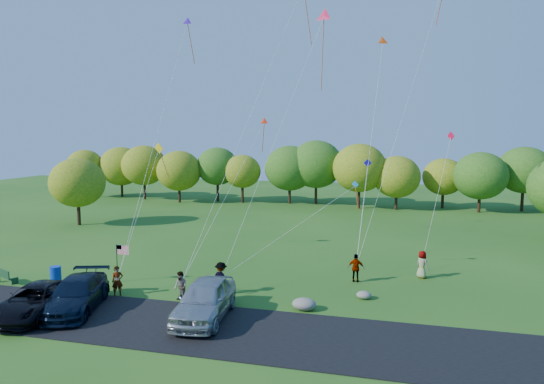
{
  "coord_description": "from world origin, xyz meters",
  "views": [
    {
      "loc": [
        9.79,
        -24.97,
        9.31
      ],
      "look_at": [
        1.79,
        6.0,
        5.53
      ],
      "focal_mm": 32.0,
      "sensor_mm": 36.0,
      "label": 1
    }
  ],
  "objects_px": {
    "minivan_dark": "(35,301)",
    "flyer_b": "(181,287)",
    "flyer_c": "(221,278)",
    "flyer_e": "(422,264)",
    "flyer_d": "(356,268)",
    "trash_barrel": "(56,274)",
    "minivan_silver": "(205,299)",
    "minivan_navy": "(76,294)",
    "flyer_a": "(117,281)",
    "park_bench": "(4,276)"
  },
  "relations": [
    {
      "from": "minivan_dark",
      "to": "park_bench",
      "type": "height_order",
      "value": "minivan_dark"
    },
    {
      "from": "flyer_b",
      "to": "flyer_e",
      "type": "xyz_separation_m",
      "value": [
        13.31,
        8.09,
        0.05
      ]
    },
    {
      "from": "minivan_silver",
      "to": "flyer_d",
      "type": "bearing_deg",
      "value": 44.41
    },
    {
      "from": "minivan_navy",
      "to": "minivan_silver",
      "type": "relative_size",
      "value": 1.01
    },
    {
      "from": "flyer_b",
      "to": "flyer_d",
      "type": "bearing_deg",
      "value": 69.85
    },
    {
      "from": "flyer_e",
      "to": "trash_barrel",
      "type": "relative_size",
      "value": 1.78
    },
    {
      "from": "flyer_c",
      "to": "flyer_e",
      "type": "relative_size",
      "value": 1.06
    },
    {
      "from": "flyer_c",
      "to": "trash_barrel",
      "type": "bearing_deg",
      "value": 23.17
    },
    {
      "from": "minivan_silver",
      "to": "flyer_e",
      "type": "relative_size",
      "value": 3.2
    },
    {
      "from": "flyer_d",
      "to": "trash_barrel",
      "type": "bearing_deg",
      "value": 13.96
    },
    {
      "from": "minivan_navy",
      "to": "flyer_b",
      "type": "relative_size",
      "value": 3.39
    },
    {
      "from": "minivan_navy",
      "to": "minivan_silver",
      "type": "xyz_separation_m",
      "value": [
        7.06,
        0.6,
        0.14
      ]
    },
    {
      "from": "flyer_a",
      "to": "flyer_b",
      "type": "bearing_deg",
      "value": -42.54
    },
    {
      "from": "minivan_silver",
      "to": "park_bench",
      "type": "relative_size",
      "value": 3.55
    },
    {
      "from": "flyer_e",
      "to": "park_bench",
      "type": "xyz_separation_m",
      "value": [
        -25.5,
        -7.82,
        -0.41
      ]
    },
    {
      "from": "minivan_silver",
      "to": "flyer_e",
      "type": "distance_m",
      "value": 15.01
    },
    {
      "from": "flyer_b",
      "to": "trash_barrel",
      "type": "relative_size",
      "value": 1.69
    },
    {
      "from": "flyer_c",
      "to": "flyer_a",
      "type": "bearing_deg",
      "value": 38.04
    },
    {
      "from": "minivan_silver",
      "to": "flyer_c",
      "type": "height_order",
      "value": "minivan_silver"
    },
    {
      "from": "minivan_navy",
      "to": "flyer_a",
      "type": "relative_size",
      "value": 3.32
    },
    {
      "from": "minivan_dark",
      "to": "flyer_b",
      "type": "xyz_separation_m",
      "value": [
        6.29,
        3.92,
        0.02
      ]
    },
    {
      "from": "minivan_navy",
      "to": "flyer_b",
      "type": "height_order",
      "value": "minivan_navy"
    },
    {
      "from": "minivan_silver",
      "to": "flyer_b",
      "type": "xyz_separation_m",
      "value": [
        -2.32,
        2.13,
        -0.19
      ]
    },
    {
      "from": "minivan_navy",
      "to": "flyer_c",
      "type": "relative_size",
      "value": 3.03
    },
    {
      "from": "flyer_d",
      "to": "minivan_navy",
      "type": "bearing_deg",
      "value": 31.82
    },
    {
      "from": "minivan_navy",
      "to": "flyer_a",
      "type": "height_order",
      "value": "flyer_a"
    },
    {
      "from": "flyer_c",
      "to": "park_bench",
      "type": "distance_m",
      "value": 14.03
    },
    {
      "from": "flyer_b",
      "to": "trash_barrel",
      "type": "distance_m",
      "value": 9.35
    },
    {
      "from": "flyer_a",
      "to": "flyer_e",
      "type": "distance_m",
      "value": 19.09
    },
    {
      "from": "flyer_a",
      "to": "flyer_d",
      "type": "relative_size",
      "value": 0.97
    },
    {
      "from": "park_bench",
      "to": "flyer_e",
      "type": "bearing_deg",
      "value": 41.29
    },
    {
      "from": "minivan_silver",
      "to": "flyer_b",
      "type": "relative_size",
      "value": 3.37
    },
    {
      "from": "minivan_navy",
      "to": "flyer_a",
      "type": "xyz_separation_m",
      "value": [
        0.76,
        2.73,
        -0.03
      ]
    },
    {
      "from": "park_bench",
      "to": "minivan_silver",
      "type": "bearing_deg",
      "value": 14.84
    },
    {
      "from": "minivan_dark",
      "to": "flyer_d",
      "type": "bearing_deg",
      "value": 23.11
    },
    {
      "from": "flyer_c",
      "to": "flyer_e",
      "type": "height_order",
      "value": "flyer_c"
    },
    {
      "from": "minivan_silver",
      "to": "flyer_a",
      "type": "xyz_separation_m",
      "value": [
        -6.3,
        2.13,
        -0.17
      ]
    },
    {
      "from": "minivan_dark",
      "to": "trash_barrel",
      "type": "bearing_deg",
      "value": 109.55
    },
    {
      "from": "flyer_d",
      "to": "minivan_silver",
      "type": "bearing_deg",
      "value": 49.57
    },
    {
      "from": "flyer_a",
      "to": "park_bench",
      "type": "height_order",
      "value": "flyer_a"
    },
    {
      "from": "minivan_navy",
      "to": "trash_barrel",
      "type": "height_order",
      "value": "minivan_navy"
    },
    {
      "from": "flyer_e",
      "to": "trash_barrel",
      "type": "distance_m",
      "value": 23.56
    },
    {
      "from": "flyer_d",
      "to": "park_bench",
      "type": "relative_size",
      "value": 1.11
    },
    {
      "from": "minivan_dark",
      "to": "flyer_b",
      "type": "bearing_deg",
      "value": 22.03
    },
    {
      "from": "flyer_b",
      "to": "flyer_a",
      "type": "bearing_deg",
      "value": -143.86
    },
    {
      "from": "flyer_e",
      "to": "trash_barrel",
      "type": "xyz_separation_m",
      "value": [
        -22.56,
        -6.76,
        -0.39
      ]
    },
    {
      "from": "flyer_d",
      "to": "flyer_e",
      "type": "height_order",
      "value": "flyer_d"
    },
    {
      "from": "flyer_e",
      "to": "park_bench",
      "type": "distance_m",
      "value": 26.68
    },
    {
      "from": "flyer_b",
      "to": "flyer_d",
      "type": "xyz_separation_m",
      "value": [
        9.21,
        6.15,
        0.05
      ]
    },
    {
      "from": "flyer_e",
      "to": "flyer_d",
      "type": "bearing_deg",
      "value": 68.32
    }
  ]
}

